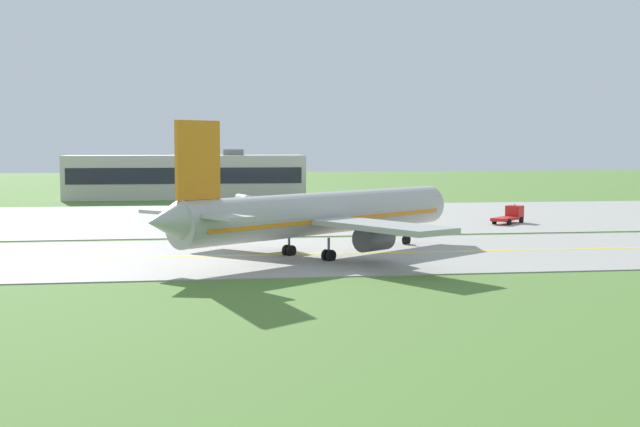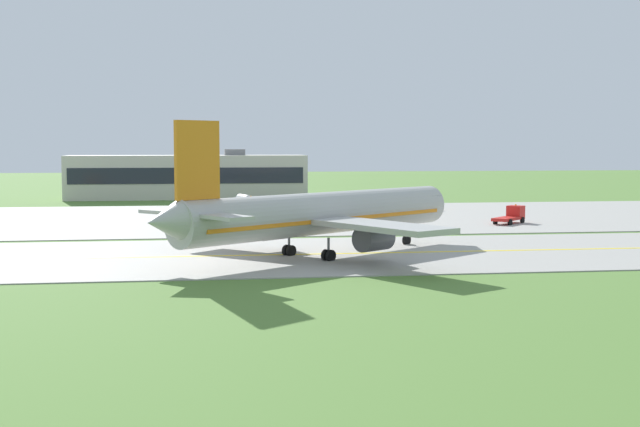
% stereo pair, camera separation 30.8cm
% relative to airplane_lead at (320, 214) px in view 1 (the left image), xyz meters
% --- Properties ---
extents(ground_plane, '(500.00, 500.00, 0.00)m').
position_rel_airplane_lead_xyz_m(ground_plane, '(0.76, 1.66, -4.13)').
color(ground_plane, '#517A33').
extents(taxiway_strip, '(240.00, 28.00, 0.10)m').
position_rel_airplane_lead_xyz_m(taxiway_strip, '(0.76, 1.66, -4.08)').
color(taxiway_strip, '#9E9B93').
rests_on(taxiway_strip, ground).
extents(apron_pad, '(140.00, 52.00, 0.10)m').
position_rel_airplane_lead_xyz_m(apron_pad, '(10.76, 43.66, -4.08)').
color(apron_pad, '#9E9B93').
rests_on(apron_pad, ground).
extents(taxiway_centreline, '(220.00, 0.60, 0.01)m').
position_rel_airplane_lead_xyz_m(taxiway_centreline, '(0.76, 1.66, -4.03)').
color(taxiway_centreline, yellow).
rests_on(taxiway_centreline, taxiway_strip).
extents(airplane_lead, '(33.38, 29.28, 12.70)m').
position_rel_airplane_lead_xyz_m(airplane_lead, '(0.00, 0.00, 0.00)').
color(airplane_lead, '#ADADA8').
rests_on(airplane_lead, ground).
extents(service_truck_baggage, '(6.16, 5.77, 2.59)m').
position_rel_airplane_lead_xyz_m(service_truck_baggage, '(24.43, 53.99, -2.95)').
color(service_truck_baggage, orange).
rests_on(service_truck_baggage, ground).
extents(service_truck_catering, '(3.66, 6.33, 2.65)m').
position_rel_airplane_lead_xyz_m(service_truck_catering, '(-3.79, 57.06, -2.60)').
color(service_truck_catering, silver).
rests_on(service_truck_catering, ground).
extents(service_truck_pushback, '(5.97, 5.98, 2.59)m').
position_rel_airplane_lead_xyz_m(service_truck_pushback, '(30.60, 29.99, -2.95)').
color(service_truck_pushback, red).
rests_on(service_truck_pushback, ground).
extents(terminal_building, '(46.78, 10.53, 9.80)m').
position_rel_airplane_lead_xyz_m(terminal_building, '(-13.56, 90.42, 0.19)').
color(terminal_building, beige).
rests_on(terminal_building, ground).
extents(traffic_cone_mid_edge, '(0.44, 0.44, 0.60)m').
position_rel_airplane_lead_xyz_m(traffic_cone_mid_edge, '(-9.29, 12.71, -3.83)').
color(traffic_cone_mid_edge, orange).
rests_on(traffic_cone_mid_edge, ground).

